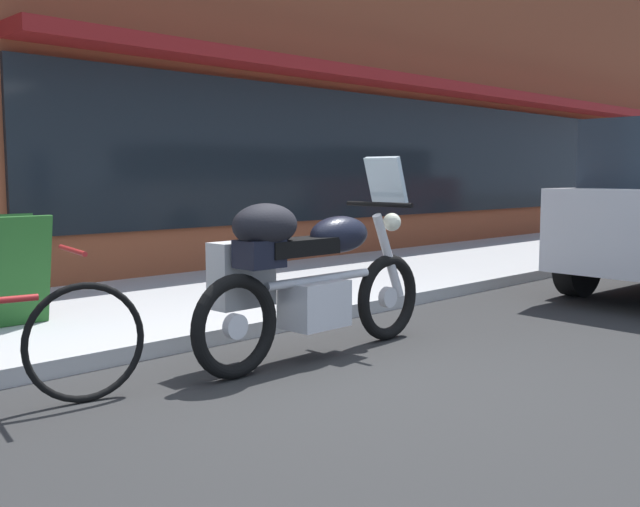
% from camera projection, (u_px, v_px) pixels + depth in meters
% --- Properties ---
extents(ground_plane, '(80.00, 80.00, 0.00)m').
position_uv_depth(ground_plane, '(324.00, 379.00, 4.51)').
color(ground_plane, '#292929').
extents(storefront_building, '(24.43, 0.90, 6.19)m').
position_uv_depth(storefront_building, '(482.00, 76.00, 12.90)').
color(storefront_building, brown).
rests_on(storefront_building, ground_plane).
extents(sidewalk_curb, '(30.00, 2.88, 0.12)m').
position_uv_depth(sidewalk_curb, '(581.00, 244.00, 12.64)').
color(sidewalk_curb, '#A5A5A5').
rests_on(sidewalk_curb, ground_plane).
extents(touring_motorcycle, '(2.17, 0.65, 1.41)m').
position_uv_depth(touring_motorcycle, '(303.00, 272.00, 4.93)').
color(touring_motorcycle, black).
rests_on(touring_motorcycle, ground_plane).
extents(sandwich_board_sign, '(0.55, 0.40, 0.84)m').
position_uv_depth(sandwich_board_sign, '(9.00, 271.00, 5.49)').
color(sandwich_board_sign, '#1E511E').
rests_on(sandwich_board_sign, sidewalk_curb).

